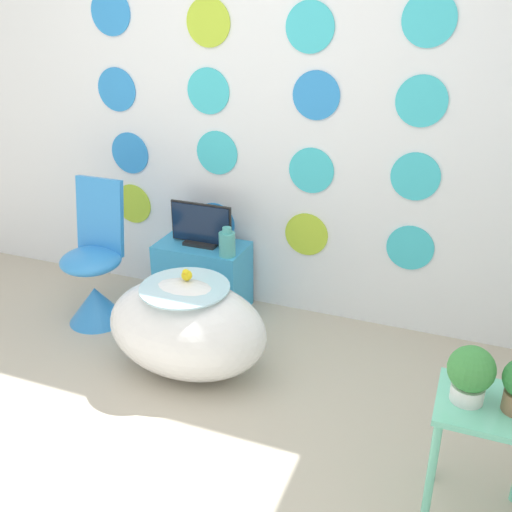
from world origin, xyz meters
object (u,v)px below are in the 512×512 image
object	(u,v)px
tv	(201,227)
vase	(227,243)
chair	(95,280)
bathtub	(187,328)
potted_plant_left	(471,373)

from	to	relation	value
tv	vase	size ratio (longest dim) A/B	2.22
chair	vase	bearing A→B (deg)	20.91
vase	tv	bearing A→B (deg)	155.97
chair	tv	xyz separation A→B (m)	(0.54, 0.38, 0.28)
bathtub	tv	world-z (taller)	tv
bathtub	tv	distance (m)	0.76
bathtub	chair	xyz separation A→B (m)	(-0.77, 0.28, 0.01)
bathtub	vase	xyz separation A→B (m)	(-0.02, 0.57, 0.25)
bathtub	chair	world-z (taller)	chair
bathtub	tv	bearing A→B (deg)	109.22
bathtub	potted_plant_left	world-z (taller)	potted_plant_left
tv	vase	xyz separation A→B (m)	(0.21, -0.10, -0.04)
bathtub	tv	size ratio (longest dim) A/B	2.18
tv	potted_plant_left	world-z (taller)	potted_plant_left
bathtub	chair	size ratio (longest dim) A/B	1.00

